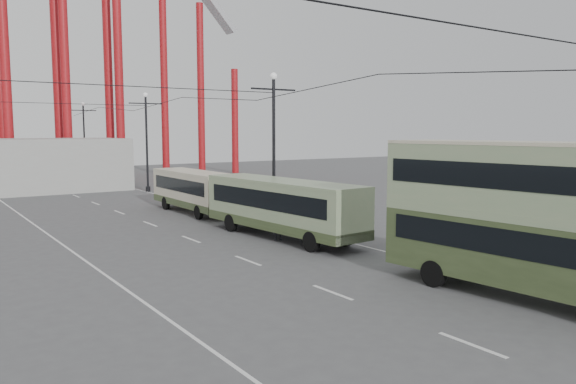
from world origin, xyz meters
TOP-DOWN VIEW (x-y plane):
  - ground at (0.00, 0.00)m, footprint 160.00×160.00m
  - road_markings at (-0.86, 19.70)m, footprint 12.52×120.00m
  - lamp_post_mid at (5.60, 18.00)m, footprint 3.20×0.44m
  - lamp_post_far at (5.60, 40.00)m, footprint 3.20×0.44m
  - lamp_post_distant at (5.60, 62.00)m, footprint 3.20×0.44m
  - fairground_shed at (-6.00, 47.00)m, footprint 22.00×10.00m
  - double_decker_bus at (3.96, -0.26)m, footprint 3.43×10.27m
  - single_decker_green at (3.28, 13.62)m, footprint 3.35×11.25m
  - single_decker_cream at (3.35, 24.89)m, footprint 2.45×9.43m
  - pedestrian at (2.64, 13.09)m, footprint 0.65×0.43m

SIDE VIEW (x-z plane):
  - ground at x=0.00m, z-range 0.00..0.00m
  - road_markings at x=-0.86m, z-range 0.00..0.01m
  - pedestrian at x=2.64m, z-range 0.00..1.76m
  - single_decker_cream at x=3.35m, z-range 0.19..3.11m
  - single_decker_green at x=3.28m, z-range 0.20..3.34m
  - fairground_shed at x=-6.00m, z-range 0.00..5.00m
  - double_decker_bus at x=3.96m, z-range 0.33..5.74m
  - lamp_post_mid at x=5.60m, z-range 0.02..9.34m
  - lamp_post_far at x=5.60m, z-range 0.02..9.34m
  - lamp_post_distant at x=5.60m, z-range 0.02..9.34m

